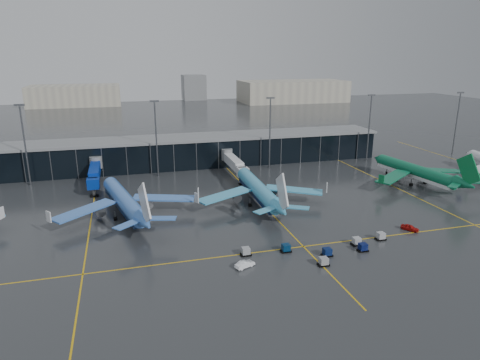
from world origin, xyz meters
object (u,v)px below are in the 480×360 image
object	(u,v)px
airliner_arkefly	(123,191)
airliner_aer_lingus	(415,163)
service_van_white	(245,264)
airliner_klm_near	(258,181)
service_van_red	(410,228)
mobile_airstair	(273,208)
baggage_carts	(327,248)

from	to	relation	value
airliner_arkefly	airliner_aer_lingus	distance (m)	89.89
airliner_aer_lingus	service_van_white	xyz separation A→B (m)	(-67.89, -39.71, -5.87)
airliner_arkefly	airliner_klm_near	size ratio (longest dim) A/B	1.01
airliner_aer_lingus	service_van_red	bearing A→B (deg)	-134.79
service_van_red	airliner_klm_near	bearing A→B (deg)	104.25
airliner_klm_near	mobile_airstair	bearing A→B (deg)	-72.58
airliner_klm_near	service_van_red	distance (m)	40.22
airliner_arkefly	mobile_airstair	size ratio (longest dim) A/B	12.52
baggage_carts	mobile_airstair	bearing A→B (deg)	95.63
airliner_arkefly	airliner_klm_near	xyz separation A→B (m)	(35.81, -0.11, -0.07)
airliner_klm_near	mobile_airstair	world-z (taller)	airliner_klm_near
service_van_white	mobile_airstair	bearing A→B (deg)	-53.23
airliner_klm_near	baggage_carts	size ratio (longest dim) A/B	1.28
airliner_aer_lingus	mobile_airstair	size ratio (longest dim) A/B	12.37
airliner_klm_near	mobile_airstair	distance (m)	9.32
airliner_arkefly	service_van_white	size ratio (longest dim) A/B	10.43
mobile_airstair	service_van_white	size ratio (longest dim) A/B	0.83
airliner_aer_lingus	airliner_klm_near	bearing A→B (deg)	178.33
airliner_klm_near	service_van_red	world-z (taller)	airliner_klm_near
baggage_carts	airliner_arkefly	bearing A→B (deg)	140.75
airliner_arkefly	airliner_klm_near	world-z (taller)	airliner_arkefly
mobile_airstair	service_van_red	size ratio (longest dim) A/B	0.85
baggage_carts	service_van_white	size ratio (longest dim) A/B	8.08
airliner_aer_lingus	mobile_airstair	distance (m)	53.62
airliner_klm_near	airliner_aer_lingus	size ratio (longest dim) A/B	1.00
airliner_klm_near	service_van_red	xyz separation A→B (m)	(28.50, -27.76, -5.87)
airliner_aer_lingus	service_van_red	distance (m)	41.82
airliner_arkefly	service_van_white	bearing A→B (deg)	-70.49
airliner_arkefly	baggage_carts	bearing A→B (deg)	-51.80
service_van_red	service_van_white	distance (m)	43.02
airliner_arkefly	mobile_airstair	distance (m)	38.92
airliner_arkefly	service_van_red	size ratio (longest dim) A/B	10.61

